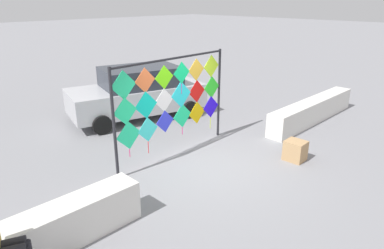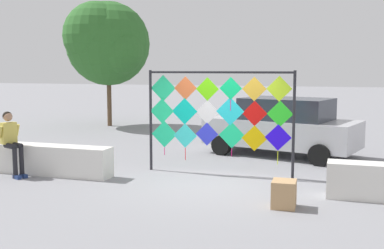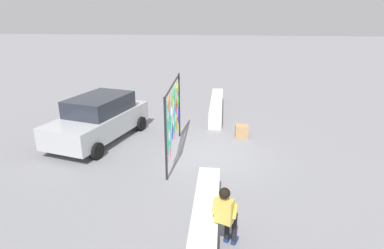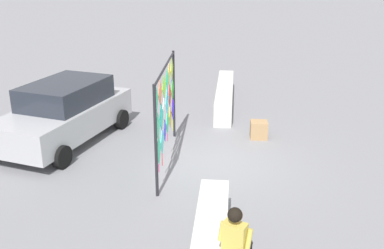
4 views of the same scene
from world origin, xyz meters
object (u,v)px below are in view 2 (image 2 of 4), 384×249
at_px(seated_vendor, 11,138).
at_px(tree_broadleaf, 105,43).
at_px(kite_display_rack, 219,111).
at_px(parked_car, 283,126).
at_px(cardboard_box_large, 284,194).

bearing_deg(seated_vendor, tree_broadleaf, 104.86).
relative_size(kite_display_rack, parked_car, 0.76).
xyz_separation_m(seated_vendor, cardboard_box_large, (6.66, -0.65, -0.68)).
relative_size(parked_car, tree_broadleaf, 0.86).
relative_size(kite_display_rack, tree_broadleaf, 0.66).
xyz_separation_m(seated_vendor, parked_car, (5.91, 4.93, -0.06)).
bearing_deg(seated_vendor, parked_car, 39.84).
relative_size(seated_vendor, parked_car, 0.33).
relative_size(seated_vendor, tree_broadleaf, 0.28).
bearing_deg(cardboard_box_large, tree_broadleaf, 131.40).
bearing_deg(kite_display_rack, tree_broadleaf, 132.33).
distance_m(kite_display_rack, cardboard_box_large, 3.40).
distance_m(seated_vendor, tree_broadleaf, 10.59).
relative_size(seated_vendor, cardboard_box_large, 3.06).
height_order(cardboard_box_large, tree_broadleaf, tree_broadleaf).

